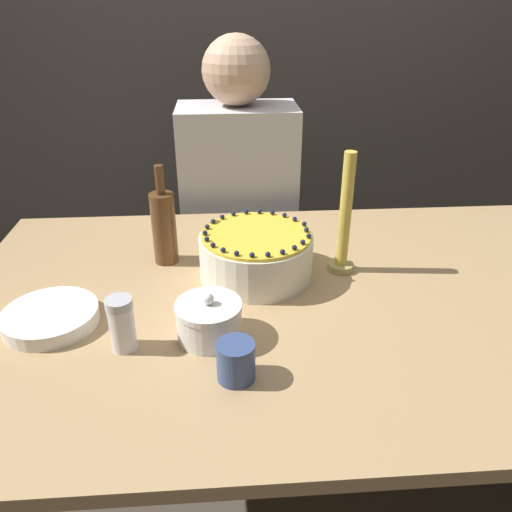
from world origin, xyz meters
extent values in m
plane|color=#4C4238|center=(0.00, 0.00, 0.00)|extent=(12.00, 12.00, 0.00)
cube|color=#4C4742|center=(0.00, 1.40, 1.30)|extent=(8.00, 0.05, 2.60)
cube|color=tan|center=(0.00, 0.00, 0.74)|extent=(1.65, 1.00, 0.03)
cylinder|color=tan|center=(-0.77, 0.44, 0.36)|extent=(0.07, 0.07, 0.73)
cylinder|color=tan|center=(0.77, 0.44, 0.36)|extent=(0.07, 0.07, 0.73)
cylinder|color=white|center=(-0.12, 0.10, 0.81)|extent=(0.28, 0.28, 0.11)
cylinder|color=yellow|center=(-0.12, 0.10, 0.87)|extent=(0.26, 0.26, 0.01)
sphere|color=#191E3D|center=(0.00, 0.10, 0.88)|extent=(0.01, 0.01, 0.01)
sphere|color=#191E3D|center=(0.00, 0.14, 0.88)|extent=(0.01, 0.01, 0.01)
sphere|color=#191E3D|center=(-0.02, 0.17, 0.88)|extent=(0.01, 0.01, 0.01)
sphere|color=#191E3D|center=(-0.04, 0.19, 0.88)|extent=(0.01, 0.01, 0.01)
sphere|color=#191E3D|center=(-0.07, 0.21, 0.88)|extent=(0.01, 0.01, 0.01)
sphere|color=#191E3D|center=(-0.10, 0.22, 0.88)|extent=(0.01, 0.01, 0.01)
sphere|color=#191E3D|center=(-0.14, 0.22, 0.88)|extent=(0.01, 0.01, 0.01)
sphere|color=#191E3D|center=(-0.17, 0.21, 0.88)|extent=(0.01, 0.01, 0.01)
sphere|color=#191E3D|center=(-0.20, 0.19, 0.88)|extent=(0.01, 0.01, 0.01)
sphere|color=#191E3D|center=(-0.22, 0.17, 0.88)|extent=(0.01, 0.01, 0.01)
sphere|color=#191E3D|center=(-0.24, 0.14, 0.88)|extent=(0.01, 0.01, 0.01)
sphere|color=#191E3D|center=(-0.24, 0.10, 0.88)|extent=(0.01, 0.01, 0.01)
sphere|color=#191E3D|center=(-0.24, 0.07, 0.88)|extent=(0.01, 0.01, 0.01)
sphere|color=#191E3D|center=(-0.22, 0.04, 0.88)|extent=(0.01, 0.01, 0.01)
sphere|color=#191E3D|center=(-0.20, 0.01, 0.88)|extent=(0.01, 0.01, 0.01)
sphere|color=#191E3D|center=(-0.17, -0.01, 0.88)|extent=(0.01, 0.01, 0.01)
sphere|color=#191E3D|center=(-0.14, -0.02, 0.88)|extent=(0.01, 0.01, 0.01)
sphere|color=#191E3D|center=(-0.10, -0.02, 0.88)|extent=(0.01, 0.01, 0.01)
sphere|color=#191E3D|center=(-0.07, -0.01, 0.88)|extent=(0.01, 0.01, 0.01)
sphere|color=#191E3D|center=(-0.04, 0.01, 0.88)|extent=(0.01, 0.01, 0.01)
sphere|color=#191E3D|center=(-0.02, 0.04, 0.88)|extent=(0.01, 0.01, 0.01)
sphere|color=#191E3D|center=(0.00, 0.07, 0.88)|extent=(0.01, 0.01, 0.01)
cylinder|color=white|center=(-0.23, -0.14, 0.79)|extent=(0.13, 0.13, 0.07)
cylinder|color=white|center=(-0.23, -0.14, 0.83)|extent=(0.13, 0.13, 0.01)
sphere|color=white|center=(-0.23, -0.14, 0.85)|extent=(0.02, 0.02, 0.02)
cylinder|color=white|center=(-0.40, -0.17, 0.80)|extent=(0.05, 0.05, 0.10)
cylinder|color=silver|center=(-0.40, -0.17, 0.86)|extent=(0.05, 0.05, 0.02)
cylinder|color=white|center=(-0.57, -0.07, 0.76)|extent=(0.20, 0.20, 0.01)
cylinder|color=white|center=(-0.57, -0.07, 0.77)|extent=(0.20, 0.20, 0.01)
cylinder|color=white|center=(-0.57, -0.07, 0.78)|extent=(0.20, 0.20, 0.01)
cylinder|color=white|center=(-0.57, -0.07, 0.78)|extent=(0.20, 0.20, 0.01)
cylinder|color=tan|center=(0.09, 0.11, 0.76)|extent=(0.06, 0.06, 0.02)
cylinder|color=gold|center=(0.09, 0.11, 0.92)|extent=(0.03, 0.03, 0.29)
cylinder|color=brown|center=(-0.35, 0.19, 0.85)|extent=(0.06, 0.06, 0.19)
cylinder|color=brown|center=(-0.35, 0.19, 0.98)|extent=(0.02, 0.02, 0.07)
cylinder|color=#384C7F|center=(-0.18, -0.27, 0.79)|extent=(0.07, 0.07, 0.08)
cube|color=#2D2D38|center=(-0.14, 0.70, 0.23)|extent=(0.34, 0.34, 0.45)
cube|color=silver|center=(-0.14, 0.70, 0.75)|extent=(0.40, 0.24, 0.60)
sphere|color=#D8AD8C|center=(-0.14, 0.70, 1.16)|extent=(0.22, 0.22, 0.22)
camera|label=1|loc=(-0.20, -0.97, 1.38)|focal=35.00mm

